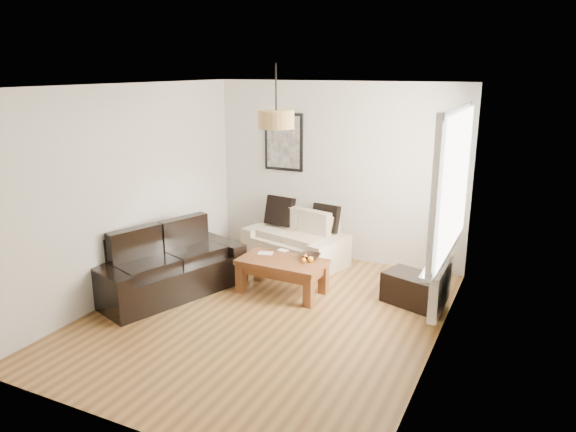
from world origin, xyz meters
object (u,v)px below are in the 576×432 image
at_px(sofa_leather, 168,262).
at_px(loveseat_cream, 295,238).
at_px(coffee_table, 282,276).
at_px(ottoman, 412,289).

bearing_deg(sofa_leather, loveseat_cream, -10.54).
xyz_separation_m(sofa_leather, coffee_table, (1.31, 0.60, -0.18)).
bearing_deg(ottoman, loveseat_cream, 159.40).
bearing_deg(sofa_leather, ottoman, -51.72).
height_order(coffee_table, ottoman, coffee_table).
relative_size(loveseat_cream, coffee_table, 1.35).
bearing_deg(loveseat_cream, coffee_table, -59.10).
height_order(loveseat_cream, ottoman, loveseat_cream).
height_order(sofa_leather, ottoman, sofa_leather).
relative_size(sofa_leather, ottoman, 2.81).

